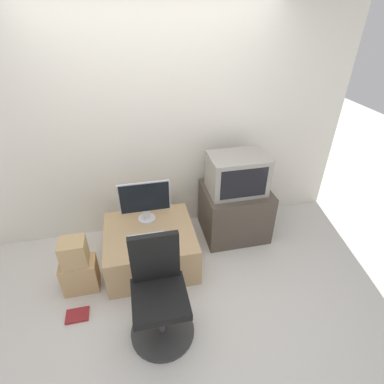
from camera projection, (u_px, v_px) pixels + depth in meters
ground_plane at (183, 306)px, 2.83m from camera, size 12.00×12.00×0.00m
wall_back at (158, 126)px, 3.21m from camera, size 4.40×0.05×2.60m
desk at (151, 247)px, 3.19m from camera, size 0.92×0.84×0.44m
side_stand at (235, 211)px, 3.58m from camera, size 0.74×0.63×0.62m
main_monitor at (145, 201)px, 3.11m from camera, size 0.54×0.19×0.46m
keyboard at (146, 237)px, 2.98m from camera, size 0.36×0.12×0.01m
mouse at (170, 234)px, 3.01m from camera, size 0.05×0.04×0.03m
crt_tv at (237, 174)px, 3.27m from camera, size 0.62×0.44×0.43m
office_chair at (159, 297)px, 2.44m from camera, size 0.55×0.55×0.94m
cardboard_box_lower at (80, 275)px, 2.93m from camera, size 0.33×0.23×0.34m
cardboard_box_upper at (74, 252)px, 2.77m from camera, size 0.23×0.21×0.26m
book at (77, 315)px, 2.74m from camera, size 0.20×0.15×0.02m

